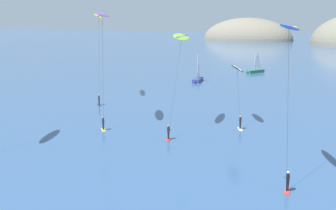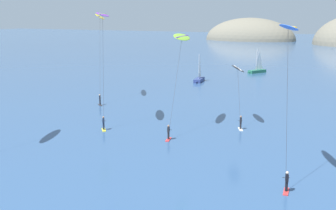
# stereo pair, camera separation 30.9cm
# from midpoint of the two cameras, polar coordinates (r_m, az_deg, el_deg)

# --- Properties ---
(headland_island) EXTENTS (103.09, 49.65, 28.59)m
(headland_island) POSITION_cam_midpoint_polar(r_m,az_deg,el_deg) (219.92, 19.16, 7.96)
(headland_island) COLOR #6B6656
(headland_island) RESTS_ON ground
(sailboat_near) EXTENTS (2.23, 5.97, 5.70)m
(sailboat_near) POSITION_cam_midpoint_polar(r_m,az_deg,el_deg) (87.15, 4.30, 3.57)
(sailboat_near) COLOR navy
(sailboat_near) RESTS_ON ground
(sailboat_far) EXTENTS (3.76, 5.64, 5.70)m
(sailboat_far) POSITION_cam_midpoint_polar(r_m,az_deg,el_deg) (102.53, 11.94, 4.63)
(sailboat_far) COLOR #23664C
(sailboat_far) RESTS_ON ground
(kitesurfer_black) EXTENTS (3.68, 5.96, 7.42)m
(kitesurfer_black) POSITION_cam_midpoint_polar(r_m,az_deg,el_deg) (53.15, 9.63, 4.28)
(kitesurfer_black) COLOR silver
(kitesurfer_black) RESTS_ON ground
(kitesurfer_lime) EXTENTS (2.69, 9.54, 11.47)m
(kitesurfer_lime) POSITION_cam_midpoint_polar(r_m,az_deg,el_deg) (50.27, 1.97, 8.38)
(kitesurfer_lime) COLOR red
(kitesurfer_lime) RESTS_ON ground
(kitesurfer_purple) EXTENTS (4.23, 6.12, 13.95)m
(kitesurfer_purple) POSITION_cam_midpoint_polar(r_m,az_deg,el_deg) (51.85, -8.66, 11.07)
(kitesurfer_purple) COLOR yellow
(kitesurfer_purple) RESTS_ON ground
(kitesurfer_yellow) EXTENTS (5.65, 8.25, 13.79)m
(kitesurfer_yellow) POSITION_cam_midpoint_polar(r_m,az_deg,el_deg) (68.96, -9.08, 11.07)
(kitesurfer_yellow) COLOR #2D2D33
(kitesurfer_yellow) RESTS_ON ground
(kitesurfer_blue) EXTENTS (3.12, 6.05, 12.95)m
(kitesurfer_blue) POSITION_cam_midpoint_polar(r_m,az_deg,el_deg) (34.74, 16.21, 8.20)
(kitesurfer_blue) COLOR red
(kitesurfer_blue) RESTS_ON ground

